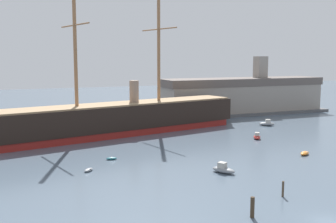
{
  "coord_description": "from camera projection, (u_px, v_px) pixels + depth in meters",
  "views": [
    {
      "loc": [
        -30.47,
        -30.16,
        16.64
      ],
      "look_at": [
        -2.29,
        37.3,
        7.0
      ],
      "focal_mm": 43.75,
      "sensor_mm": 36.0,
      "label": 1
    }
  ],
  "objects": [
    {
      "name": "ground_plane",
      "position": [
        331.0,
        223.0,
        41.41
      ],
      "size": [
        400.0,
        400.0,
        0.0
      ],
      "primitive_type": "plane",
      "color": "#4C5B6B"
    },
    {
      "name": "tall_ship",
      "position": [
        121.0,
        118.0,
        89.19
      ],
      "size": [
        68.11,
        21.04,
        33.14
      ],
      "color": "maroon",
      "rests_on": "ground"
    },
    {
      "name": "motorboat_near_centre",
      "position": [
        223.0,
        169.0,
        59.45
      ],
      "size": [
        3.06,
        3.95,
        1.54
      ],
      "color": "gray",
      "rests_on": "ground"
    },
    {
      "name": "dinghy_mid_left",
      "position": [
        89.0,
        170.0,
        60.25
      ],
      "size": [
        1.92,
        1.94,
        0.45
      ],
      "color": "gray",
      "rests_on": "ground"
    },
    {
      "name": "dinghy_mid_right",
      "position": [
        305.0,
        153.0,
        70.4
      ],
      "size": [
        2.81,
        2.27,
        0.61
      ],
      "color": "orange",
      "rests_on": "ground"
    },
    {
      "name": "dinghy_alongside_bow",
      "position": [
        112.0,
        158.0,
        67.11
      ],
      "size": [
        1.87,
        1.06,
        0.42
      ],
      "color": "#236670",
      "rests_on": "ground"
    },
    {
      "name": "motorboat_alongside_stern",
      "position": [
        257.0,
        137.0,
        84.31
      ],
      "size": [
        2.94,
        3.52,
        1.39
      ],
      "color": "#B22D28",
      "rests_on": "ground"
    },
    {
      "name": "motorboat_far_right",
      "position": [
        267.0,
        123.0,
        100.7
      ],
      "size": [
        4.07,
        3.19,
        1.59
      ],
      "color": "gray",
      "rests_on": "ground"
    },
    {
      "name": "mooring_piling_nearest",
      "position": [
        252.0,
        207.0,
        42.75
      ],
      "size": [
        0.44,
        0.44,
        2.23
      ],
      "primitive_type": "cylinder",
      "color": "#423323",
      "rests_on": "ground"
    },
    {
      "name": "mooring_piling_left_pair",
      "position": [
        283.0,
        189.0,
        49.18
      ],
      "size": [
        0.27,
        0.27,
        1.93
      ],
      "primitive_type": "cylinder",
      "color": "#4C3D2D",
      "rests_on": "ground"
    },
    {
      "name": "dockside_warehouse_right",
      "position": [
        243.0,
        96.0,
        122.05
      ],
      "size": [
        54.41,
        12.94,
        17.05
      ],
      "color": "#565659",
      "rests_on": "ground"
    }
  ]
}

